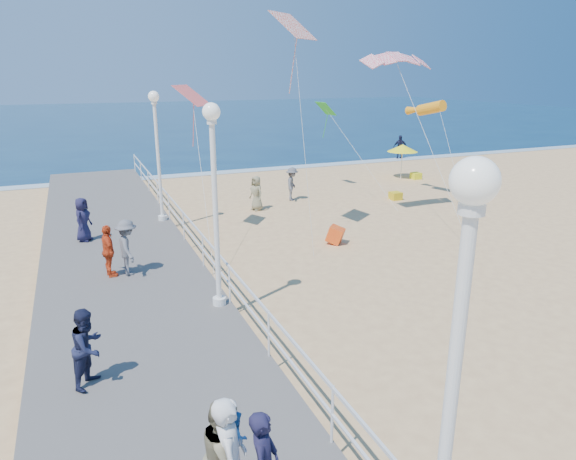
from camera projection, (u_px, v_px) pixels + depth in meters
name	position (u px, v px, depth m)	size (l,w,h in m)	color
ground	(387.00, 287.00, 15.97)	(160.00, 160.00, 0.00)	#E4B677
ocean	(134.00, 119.00, 73.28)	(160.00, 90.00, 0.05)	#0B2946
surf_line	(215.00, 173.00, 34.04)	(160.00, 1.20, 0.04)	silver
boardwalk	(138.00, 325.00, 13.14)	(5.00, 44.00, 0.40)	slate
railing	(229.00, 273.00, 13.74)	(0.05, 42.00, 0.55)	white
lamp_post_near	(454.00, 367.00, 4.99)	(0.44, 0.44, 5.32)	white
lamp_post_mid	(214.00, 186.00, 12.92)	(0.44, 0.44, 5.32)	white
lamp_post_far	(157.00, 143.00, 20.86)	(0.44, 0.44, 5.32)	white
woman_holding_toddler	(230.00, 460.00, 6.95)	(0.71, 0.46, 1.94)	silver
toddler_held	(237.00, 435.00, 7.06)	(0.36, 0.28, 0.75)	#3479C4
spectator_1	(226.00, 458.00, 7.07)	(0.89, 0.69, 1.83)	#807758
spectator_2	(127.00, 247.00, 15.73)	(1.12, 0.65, 1.74)	slate
spectator_3	(108.00, 251.00, 15.56)	(0.96, 0.40, 1.63)	red
spectator_4	(83.00, 219.00, 18.90)	(0.80, 0.52, 1.64)	#1C1A3B
spectator_7	(88.00, 347.00, 10.11)	(0.80, 0.62, 1.64)	#1B1E3B
beach_walker_a	(292.00, 184.00, 26.60)	(1.12, 0.64, 1.74)	#555559
beach_walker_b	(400.00, 147.00, 39.45)	(1.07, 0.44, 1.82)	#171A34
beach_walker_c	(256.00, 193.00, 24.73)	(0.82, 0.53, 1.68)	gray
box_kite	(335.00, 236.00, 19.96)	(0.55, 0.55, 0.60)	red
beach_umbrella	(403.00, 148.00, 31.88)	(1.90, 1.90, 2.14)	white
beach_chair_left	(416.00, 176.00, 32.21)	(0.55, 0.55, 0.40)	yellow
beach_chair_right	(395.00, 196.00, 26.97)	(0.55, 0.55, 0.40)	gold
kite_parafoil	(397.00, 57.00, 21.42)	(3.19, 0.90, 0.30)	red
kite_windsock	(431.00, 108.00, 25.93)	(0.56, 0.56, 2.58)	orange
kite_diamond_pink	(192.00, 95.00, 19.31)	(1.25, 1.25, 0.02)	#EB5A56
kite_diamond_green	(326.00, 109.00, 28.25)	(1.05, 1.05, 0.02)	green
kite_diamond_redwhite	(293.00, 26.00, 18.28)	(1.51, 1.51, 0.02)	red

